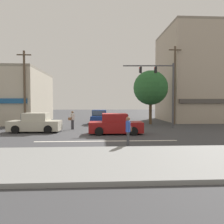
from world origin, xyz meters
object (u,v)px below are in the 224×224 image
object	(u,v)px
traffic_light_mast	(163,84)
sedan_parked_curbside	(35,123)
sedan_approaching_near	(116,125)
pedestrian_mid_crossing	(72,119)
sedan_crossing_center	(99,118)
pedestrian_foreground_with_bag	(128,130)
street_tree	(151,88)
utility_pole_near_left	(25,88)
utility_pole_far_right	(175,84)

from	to	relation	value
traffic_light_mast	sedan_parked_curbside	world-z (taller)	traffic_light_mast
sedan_approaching_near	pedestrian_mid_crossing	world-z (taller)	pedestrian_mid_crossing
sedan_crossing_center	pedestrian_foreground_with_bag	distance (m)	13.58
pedestrian_mid_crossing	street_tree	bearing A→B (deg)	28.21
pedestrian_mid_crossing	utility_pole_near_left	bearing A→B (deg)	153.71
traffic_light_mast	pedestrian_foreground_with_bag	xyz separation A→B (m)	(-4.53, -9.10, -3.22)
utility_pole_far_right	pedestrian_foreground_with_bag	bearing A→B (deg)	-118.81
traffic_light_mast	sedan_crossing_center	world-z (taller)	traffic_light_mast
utility_pole_near_left	pedestrian_mid_crossing	size ratio (longest dim) A/B	4.53
sedan_crossing_center	pedestrian_mid_crossing	bearing A→B (deg)	-114.85
traffic_light_mast	pedestrian_foreground_with_bag	distance (m)	10.66
traffic_light_mast	sedan_approaching_near	xyz separation A→B (m)	(-4.84, -3.91, -3.46)
utility_pole_near_left	sedan_approaching_near	distance (m)	10.83
sedan_parked_curbside	pedestrian_foreground_with_bag	distance (m)	9.50
utility_pole_near_left	pedestrian_foreground_with_bag	distance (m)	14.33
sedan_parked_curbside	sedan_approaching_near	bearing A→B (deg)	-12.31
sedan_parked_curbside	sedan_crossing_center	bearing A→B (deg)	52.73
traffic_light_mast	sedan_parked_curbside	bearing A→B (deg)	-167.62
utility_pole_far_right	sedan_approaching_near	world-z (taller)	utility_pole_far_right
sedan_approaching_near	pedestrian_foreground_with_bag	world-z (taller)	pedestrian_foreground_with_bag
utility_pole_near_left	utility_pole_far_right	world-z (taller)	utility_pole_far_right
pedestrian_mid_crossing	utility_pole_far_right	bearing A→B (deg)	20.96
utility_pole_near_left	pedestrian_mid_crossing	world-z (taller)	utility_pole_near_left
utility_pole_near_left	sedan_parked_curbside	xyz separation A→B (m)	(2.22, -4.11, -3.22)
street_tree	sedan_parked_curbside	xyz separation A→B (m)	(-10.97, -6.01, -3.37)
street_tree	utility_pole_near_left	xyz separation A→B (m)	(-13.19, -1.90, -0.15)
traffic_light_mast	pedestrian_foreground_with_bag	world-z (taller)	traffic_light_mast
street_tree	utility_pole_near_left	bearing A→B (deg)	-171.79
utility_pole_near_left	sedan_crossing_center	world-z (taller)	utility_pole_near_left
sedan_parked_curbside	pedestrian_mid_crossing	distance (m)	3.25
street_tree	sedan_crossing_center	size ratio (longest dim) A/B	1.44
sedan_approaching_near	traffic_light_mast	bearing A→B (deg)	38.97
utility_pole_near_left	traffic_light_mast	bearing A→B (deg)	-6.80
utility_pole_far_right	sedan_parked_curbside	size ratio (longest dim) A/B	2.08
traffic_light_mast	sedan_crossing_center	bearing A→B (deg)	144.36
utility_pole_near_left	sedan_crossing_center	distance (m)	8.58
sedan_approaching_near	sedan_parked_curbside	distance (m)	6.66
sedan_parked_curbside	pedestrian_mid_crossing	xyz separation A→B (m)	(2.80, 1.63, 0.24)
utility_pole_near_left	utility_pole_far_right	size ratio (longest dim) A/B	0.87
street_tree	traffic_light_mast	distance (m)	3.54
traffic_light_mast	pedestrian_mid_crossing	xyz separation A→B (m)	(-8.54, -0.86, -3.22)
utility_pole_far_right	sedan_parked_curbside	bearing A→B (deg)	-157.03
street_tree	utility_pole_near_left	size ratio (longest dim) A/B	0.79
utility_pole_near_left	traffic_light_mast	world-z (taller)	utility_pole_near_left
sedan_crossing_center	traffic_light_mast	bearing A→B (deg)	-35.64
street_tree	utility_pole_far_right	size ratio (longest dim) A/B	0.69
utility_pole_near_left	utility_pole_far_right	xyz separation A→B (m)	(15.85, 1.67, 0.55)
traffic_light_mast	pedestrian_mid_crossing	distance (m)	9.17
street_tree	sedan_parked_curbside	world-z (taller)	street_tree
utility_pole_far_right	sedan_approaching_near	bearing A→B (deg)	-134.68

